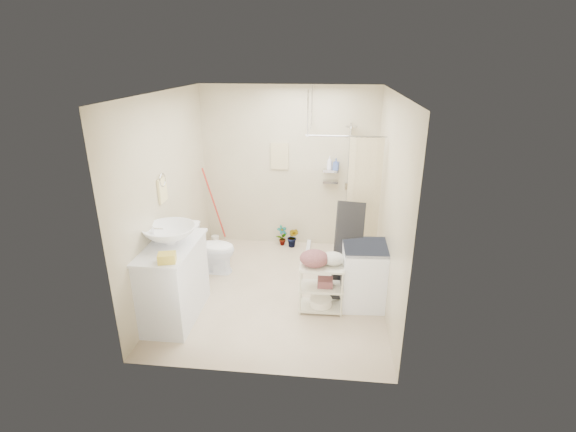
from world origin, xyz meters
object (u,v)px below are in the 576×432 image
at_px(laundry_rack, 321,283).
at_px(washing_machine, 364,275).
at_px(toilet, 210,248).
at_px(vanity, 172,281).

bearing_deg(laundry_rack, washing_machine, 20.96).
distance_m(toilet, laundry_rack, 1.85).
xyz_separation_m(vanity, washing_machine, (2.30, 0.53, -0.07)).
bearing_deg(toilet, laundry_rack, -115.42).
bearing_deg(washing_machine, toilet, 160.29).
relative_size(toilet, washing_machine, 0.90).
distance_m(vanity, toilet, 1.18).
bearing_deg(washing_machine, vanity, -170.45).
relative_size(toilet, laundry_rack, 0.98).
height_order(vanity, laundry_rack, vanity).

